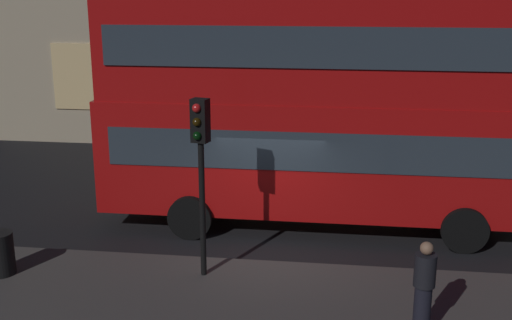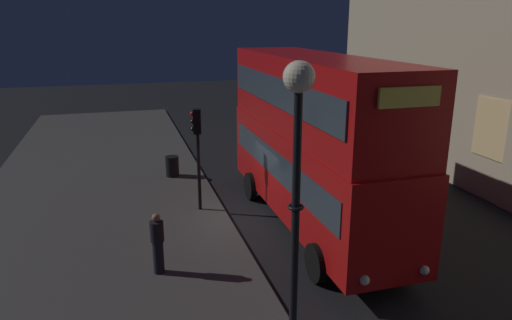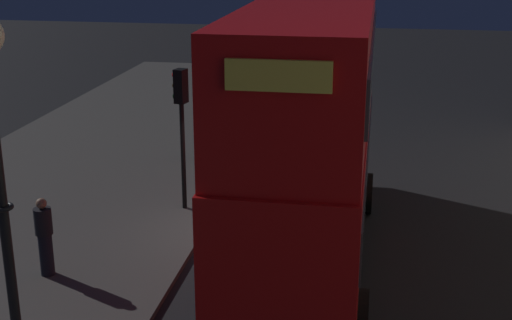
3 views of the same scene
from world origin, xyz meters
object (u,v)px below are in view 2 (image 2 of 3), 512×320
Objects in this scene: double_decker_bus at (312,135)px; street_lamp at (297,160)px; pedestrian at (158,243)px; litter_bin at (172,166)px; traffic_light_near_kerb at (197,138)px.

double_decker_bus is 7.73m from street_lamp.
pedestrian is at bearing -157.26° from street_lamp.
pedestrian is 1.92× the size of litter_bin.
pedestrian is (4.14, -1.81, -1.76)m from traffic_light_near_kerb.
double_decker_bus is at bearing -106.64° from pedestrian.
traffic_light_near_kerb is 4.85m from pedestrian.
traffic_light_near_kerb is at bearing -178.72° from street_lamp.
double_decker_bus is at bearing 32.34° from litter_bin.
traffic_light_near_kerb is at bearing 6.75° from litter_bin.
street_lamp is (8.95, 0.20, 1.71)m from traffic_light_near_kerb.
litter_bin is (-8.28, 1.32, -0.43)m from pedestrian.
pedestrian reaches higher than litter_bin.
double_decker_bus reaches higher than traffic_light_near_kerb.
double_decker_bus is at bearing 154.94° from street_lamp.
litter_bin is (-13.08, -0.69, -3.90)m from street_lamp.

